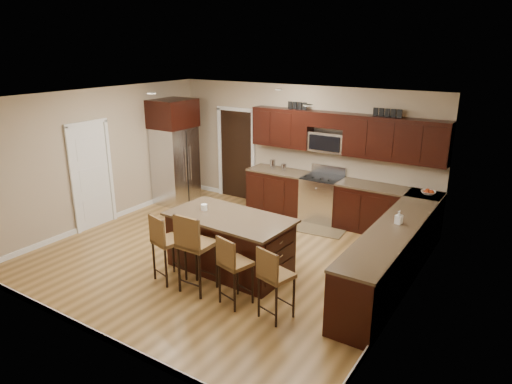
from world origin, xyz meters
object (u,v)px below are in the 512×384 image
Objects in this scene: range at (322,198)px; refrigerator at (175,151)px; stool_right at (232,263)px; island at (230,245)px; stool_left at (165,241)px; stool_mid at (194,244)px; stool_extra at (273,276)px.

refrigerator is (-3.30, -0.76, 0.74)m from range.
island is at bearing 142.69° from stool_right.
stool_right is 0.44× the size of refrigerator.
stool_left reaches higher than island.
island is 1.06m from stool_left.
stool_extra is at bearing 0.53° from stool_mid.
stool_extra is (1.32, 0.01, -0.12)m from stool_mid.
stool_extra is (4.30, -2.90, -0.57)m from refrigerator.
range is 0.91× the size of stool_mid.
refrigerator reaches higher than stool_mid.
stool_left is at bearing -122.44° from island.
stool_mid is 1.32m from stool_extra.
range is at bearing 120.09° from stool_extra.
range is 1.03× the size of stool_left.
stool_right is at bearing -49.41° from island.
stool_extra is (1.30, -0.84, 0.21)m from island.
stool_mid is at bearing -88.37° from island.
stool_mid is 1.19× the size of stool_right.
stool_left is (-0.59, -0.84, 0.24)m from island.
refrigerator is (-3.00, 2.06, 0.78)m from island.
stool_left is at bearing 178.90° from stool_mid.
refrigerator is (-2.98, 2.91, 0.45)m from stool_mid.
stool_left is at bearing -50.33° from refrigerator.
stool_left is 0.58m from stool_mid.
stool_right is 1.00× the size of stool_extra.
island is 1.89× the size of stool_left.
range is 2.83m from island.
refrigerator is (-3.65, 2.90, 0.57)m from stool_right.
range is 3.69m from stool_mid.
island is at bearing 162.01° from stool_extra.
range is at bearing 12.90° from refrigerator.
stool_right is at bearing 15.02° from stool_left.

